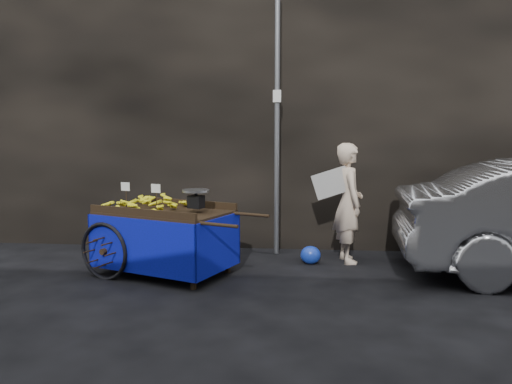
# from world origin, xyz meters

# --- Properties ---
(ground) EXTENTS (80.00, 80.00, 0.00)m
(ground) POSITION_xyz_m (0.00, 0.00, 0.00)
(ground) COLOR black
(ground) RESTS_ON ground
(building_wall) EXTENTS (13.50, 2.00, 5.00)m
(building_wall) POSITION_xyz_m (0.39, 2.60, 2.50)
(building_wall) COLOR black
(building_wall) RESTS_ON ground
(street_pole) EXTENTS (0.12, 0.10, 4.00)m
(street_pole) POSITION_xyz_m (0.30, 1.30, 2.01)
(street_pole) COLOR slate
(street_pole) RESTS_ON ground
(banana_cart) EXTENTS (2.46, 1.76, 1.23)m
(banana_cart) POSITION_xyz_m (-1.15, 0.04, 0.76)
(banana_cart) COLOR black
(banana_cart) RESTS_ON ground
(vendor) EXTENTS (0.81, 0.69, 1.71)m
(vendor) POSITION_xyz_m (1.35, 0.89, 0.86)
(vendor) COLOR beige
(vendor) RESTS_ON ground
(plastic_bag) EXTENTS (0.29, 0.23, 0.26)m
(plastic_bag) POSITION_xyz_m (0.82, 0.69, 0.13)
(plastic_bag) COLOR #1733AD
(plastic_bag) RESTS_ON ground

